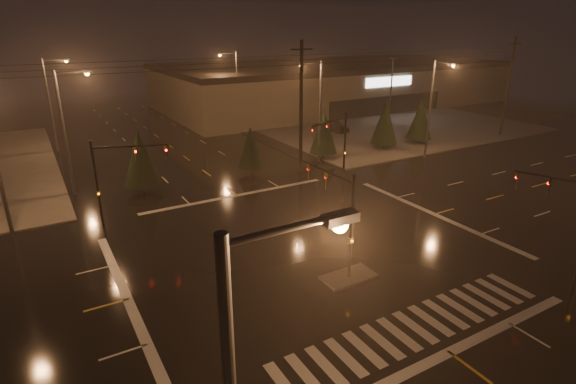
# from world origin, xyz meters

# --- Properties ---
(ground) EXTENTS (140.00, 140.00, 0.00)m
(ground) POSITION_xyz_m (0.00, 0.00, 0.00)
(ground) COLOR black
(ground) RESTS_ON ground
(sidewalk_ne) EXTENTS (36.00, 36.00, 0.12)m
(sidewalk_ne) POSITION_xyz_m (30.00, 30.00, 0.06)
(sidewalk_ne) COLOR #42403B
(sidewalk_ne) RESTS_ON ground
(median_island) EXTENTS (3.00, 1.60, 0.15)m
(median_island) POSITION_xyz_m (0.00, -4.00, 0.07)
(median_island) COLOR #42403B
(median_island) RESTS_ON ground
(crosswalk) EXTENTS (15.00, 2.60, 0.01)m
(crosswalk) POSITION_xyz_m (0.00, -9.00, 0.01)
(crosswalk) COLOR beige
(crosswalk) RESTS_ON ground
(stop_bar_near) EXTENTS (16.00, 0.50, 0.01)m
(stop_bar_near) POSITION_xyz_m (0.00, -11.00, 0.01)
(stop_bar_near) COLOR beige
(stop_bar_near) RESTS_ON ground
(stop_bar_far) EXTENTS (16.00, 0.50, 0.01)m
(stop_bar_far) POSITION_xyz_m (0.00, 11.00, 0.01)
(stop_bar_far) COLOR beige
(stop_bar_far) RESTS_ON ground
(parking_lot) EXTENTS (50.00, 24.00, 0.08)m
(parking_lot) POSITION_xyz_m (35.00, 28.00, 0.04)
(parking_lot) COLOR black
(parking_lot) RESTS_ON ground
(retail_building) EXTENTS (60.20, 28.30, 7.20)m
(retail_building) POSITION_xyz_m (35.00, 45.99, 3.84)
(retail_building) COLOR #655D48
(retail_building) RESTS_ON ground
(signal_mast_median) EXTENTS (0.25, 4.59, 6.00)m
(signal_mast_median) POSITION_xyz_m (0.00, -3.07, 3.75)
(signal_mast_median) COLOR black
(signal_mast_median) RESTS_ON ground
(signal_mast_ne) EXTENTS (4.84, 1.86, 6.00)m
(signal_mast_ne) POSITION_xyz_m (9.50, 10.14, 3.79)
(signal_mast_ne) COLOR black
(signal_mast_ne) RESTS_ON ground
(signal_mast_nw) EXTENTS (4.84, 1.86, 6.00)m
(signal_mast_nw) POSITION_xyz_m (-9.50, 10.14, 3.79)
(signal_mast_nw) COLOR black
(signal_mast_nw) RESTS_ON ground
(signal_mast_se) EXTENTS (1.55, 3.87, 6.00)m
(signal_mast_se) POSITION_xyz_m (10.23, -9.75, 3.71)
(signal_mast_se) COLOR black
(signal_mast_se) RESTS_ON ground
(streetlight_1) EXTENTS (2.77, 0.32, 10.00)m
(streetlight_1) POSITION_xyz_m (-11.18, 18.00, 5.80)
(streetlight_1) COLOR #38383A
(streetlight_1) RESTS_ON ground
(streetlight_2) EXTENTS (2.77, 0.32, 10.00)m
(streetlight_2) POSITION_xyz_m (-11.18, 34.00, 5.80)
(streetlight_2) COLOR #38383A
(streetlight_2) RESTS_ON ground
(streetlight_3) EXTENTS (2.77, 0.32, 10.00)m
(streetlight_3) POSITION_xyz_m (11.18, 16.00, 5.80)
(streetlight_3) COLOR #38383A
(streetlight_3) RESTS_ON ground
(streetlight_4) EXTENTS (2.77, 0.32, 10.00)m
(streetlight_4) POSITION_xyz_m (11.18, 36.00, 5.80)
(streetlight_4) COLOR #38383A
(streetlight_4) RESTS_ON ground
(streetlight_6) EXTENTS (0.32, 2.77, 10.00)m
(streetlight_6) POSITION_xyz_m (22.00, 11.18, 5.80)
(streetlight_6) COLOR #38383A
(streetlight_6) RESTS_ON ground
(utility_pole_1) EXTENTS (2.20, 0.32, 12.00)m
(utility_pole_1) POSITION_xyz_m (8.00, 14.00, 6.13)
(utility_pole_1) COLOR black
(utility_pole_1) RESTS_ON ground
(utility_pole_2) EXTENTS (2.20, 0.32, 12.00)m
(utility_pole_2) POSITION_xyz_m (38.00, 14.00, 6.13)
(utility_pole_2) COLOR black
(utility_pole_2) RESTS_ON ground
(conifer_0) EXTENTS (2.82, 2.82, 5.11)m
(conifer_0) POSITION_xyz_m (12.34, 16.50, 2.90)
(conifer_0) COLOR black
(conifer_0) RESTS_ON ground
(conifer_1) EXTENTS (2.99, 2.99, 5.38)m
(conifer_1) POSITION_xyz_m (20.53, 16.40, 3.04)
(conifer_1) COLOR black
(conifer_1) RESTS_ON ground
(conifer_2) EXTENTS (2.89, 2.89, 5.22)m
(conifer_2) POSITION_xyz_m (25.67, 16.12, 2.96)
(conifer_2) COLOR black
(conifer_2) RESTS_ON ground
(conifer_3) EXTENTS (2.93, 2.93, 5.27)m
(conifer_3) POSITION_xyz_m (-6.41, 15.66, 2.98)
(conifer_3) COLOR black
(conifer_3) RESTS_ON ground
(conifer_4) EXTENTS (2.42, 2.42, 4.48)m
(conifer_4) POSITION_xyz_m (3.65, 15.79, 2.59)
(conifer_4) COLOR black
(conifer_4) RESTS_ON ground
(car_parked) EXTENTS (2.08, 4.64, 1.55)m
(car_parked) POSITION_xyz_m (21.10, 26.57, 0.77)
(car_parked) COLOR black
(car_parked) RESTS_ON ground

